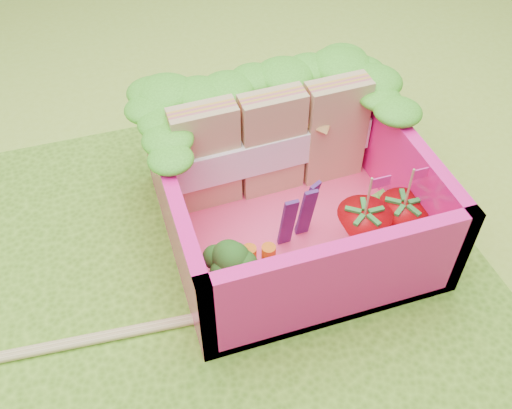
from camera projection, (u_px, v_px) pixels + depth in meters
The scene contains 13 objects.
ground at pixel (229, 266), 3.01m from camera, with size 14.00×14.00×0.00m, color #A4CD3A.
placemat at pixel (229, 264), 3.00m from camera, with size 2.60×2.60×0.03m, color #558D1F.
bento_floor at pixel (289, 225), 3.14m from camera, with size 1.30×1.30×0.05m, color #FE4074.
bento_box at pixel (291, 193), 2.96m from camera, with size 1.30×1.30×0.55m.
lettuce_ruffle at pixel (263, 89), 3.04m from camera, with size 1.43×0.83×0.11m.
sandwich_stack at pixel (273, 144), 3.12m from camera, with size 1.13×0.22×0.62m.
broccoli at pixel (227, 268), 2.66m from camera, with size 0.34×0.34×0.27m.
carrot_sticks at pixel (259, 263), 2.77m from camera, with size 0.16×0.08×0.25m.
purple_wedges at pixel (301, 214), 2.91m from camera, with size 0.21×0.11×0.38m.
strawberry_left at pixel (361, 232), 2.88m from camera, with size 0.27×0.27×0.51m.
strawberry_right at pixel (400, 221), 2.95m from camera, with size 0.26×0.26×0.50m.
snap_peas at pixel (375, 233), 3.03m from camera, with size 0.61×0.57×0.05m.
chopsticks at pixel (36, 350), 2.61m from camera, with size 2.38×0.25×0.04m.
Camera 1 is at (-0.44, -1.83, 2.38)m, focal length 40.00 mm.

